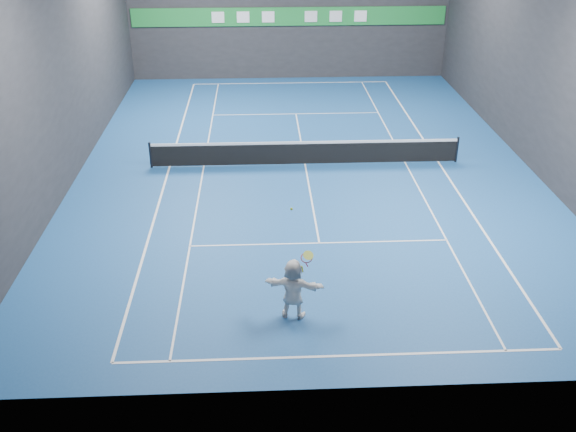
{
  "coord_description": "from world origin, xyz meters",
  "views": [
    {
      "loc": [
        -1.84,
        -24.03,
        10.25
      ],
      "look_at": [
        -1.05,
        -7.35,
        1.5
      ],
      "focal_mm": 40.0,
      "sensor_mm": 36.0,
      "label": 1
    }
  ],
  "objects_px": {
    "player": "(293,289)",
    "tennis_net": "(305,152)",
    "tennis_racket": "(306,259)",
    "tennis_ball": "(291,209)"
  },
  "relations": [
    {
      "from": "player",
      "to": "tennis_net",
      "type": "distance_m",
      "value": 10.26
    },
    {
      "from": "player",
      "to": "tennis_net",
      "type": "relative_size",
      "value": 0.14
    },
    {
      "from": "player",
      "to": "tennis_net",
      "type": "xyz_separation_m",
      "value": [
        1.05,
        10.2,
        -0.31
      ]
    },
    {
      "from": "player",
      "to": "tennis_racket",
      "type": "relative_size",
      "value": 2.74
    },
    {
      "from": "tennis_ball",
      "to": "tennis_net",
      "type": "relative_size",
      "value": 0.01
    },
    {
      "from": "tennis_net",
      "to": "tennis_racket",
      "type": "height_order",
      "value": "tennis_racket"
    },
    {
      "from": "player",
      "to": "tennis_racket",
      "type": "bearing_deg",
      "value": -157.97
    },
    {
      "from": "player",
      "to": "tennis_ball",
      "type": "xyz_separation_m",
      "value": [
        -0.05,
        -0.01,
        2.34
      ]
    },
    {
      "from": "tennis_net",
      "to": "tennis_racket",
      "type": "xyz_separation_m",
      "value": [
        -0.71,
        -10.16,
        1.18
      ]
    },
    {
      "from": "tennis_net",
      "to": "player",
      "type": "bearing_deg",
      "value": -95.85
    }
  ]
}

